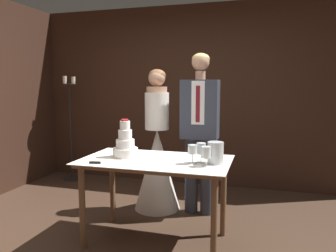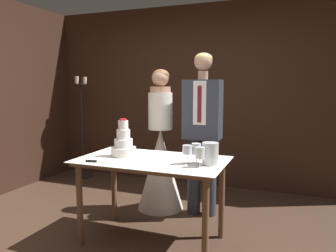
# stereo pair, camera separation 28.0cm
# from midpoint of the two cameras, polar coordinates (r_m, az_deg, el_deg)

# --- Properties ---
(ground_plane) EXTENTS (40.00, 40.00, 0.00)m
(ground_plane) POSITION_cam_midpoint_polar(r_m,az_deg,el_deg) (3.17, -4.18, -20.46)
(ground_plane) COLOR #422D21
(wall_back) EXTENTS (4.81, 0.12, 2.61)m
(wall_back) POSITION_cam_midpoint_polar(r_m,az_deg,el_deg) (4.87, 6.78, 5.19)
(wall_back) COLOR #382116
(wall_back) RESTS_ON ground_plane
(cake_table) EXTENTS (1.36, 0.79, 0.79)m
(cake_table) POSITION_cam_midpoint_polar(r_m,az_deg,el_deg) (3.04, -0.13, -7.59)
(cake_table) COLOR brown
(cake_table) RESTS_ON ground_plane
(tiered_cake) EXTENTS (0.24, 0.24, 0.36)m
(tiered_cake) POSITION_cam_midpoint_polar(r_m,az_deg,el_deg) (3.14, -5.24, -3.20)
(tiered_cake) COLOR white
(tiered_cake) RESTS_ON cake_table
(cake_knife) EXTENTS (0.41, 0.10, 0.02)m
(cake_knife) POSITION_cam_midpoint_polar(r_m,az_deg,el_deg) (2.92, -9.21, -6.18)
(cake_knife) COLOR silver
(cake_knife) RESTS_ON cake_table
(wine_glass_near) EXTENTS (0.08, 0.08, 0.17)m
(wine_glass_near) POSITION_cam_midpoint_polar(r_m,az_deg,el_deg) (2.87, 7.76, -4.19)
(wine_glass_near) COLOR silver
(wine_glass_near) RESTS_ON cake_table
(wine_glass_middle) EXTENTS (0.08, 0.08, 0.17)m
(wine_glass_middle) POSITION_cam_midpoint_polar(r_m,az_deg,el_deg) (2.82, 6.22, -4.26)
(wine_glass_middle) COLOR silver
(wine_glass_middle) RESTS_ON cake_table
(wine_glass_far) EXTENTS (0.08, 0.08, 0.17)m
(wine_glass_far) POSITION_cam_midpoint_polar(r_m,az_deg,el_deg) (2.74, 8.51, -4.76)
(wine_glass_far) COLOR silver
(wine_glass_far) RESTS_ON cake_table
(hurricane_candle) EXTENTS (0.14, 0.14, 0.19)m
(hurricane_candle) POSITION_cam_midpoint_polar(r_m,az_deg,el_deg) (2.83, 10.22, -4.88)
(hurricane_candle) COLOR silver
(hurricane_candle) RESTS_ON cake_table
(bride) EXTENTS (0.54, 0.54, 1.65)m
(bride) POSITION_cam_midpoint_polar(r_m,az_deg,el_deg) (3.88, 0.75, -5.74)
(bride) COLOR white
(bride) RESTS_ON ground_plane
(groom) EXTENTS (0.41, 0.25, 1.82)m
(groom) POSITION_cam_midpoint_polar(r_m,az_deg,el_deg) (3.67, 8.18, -0.18)
(groom) COLOR #333847
(groom) RESTS_ON ground_plane
(candle_stand) EXTENTS (0.28, 0.28, 1.61)m
(candle_stand) POSITION_cam_midpoint_polar(r_m,az_deg,el_deg) (5.32, -13.24, -1.10)
(candle_stand) COLOR black
(candle_stand) RESTS_ON ground_plane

